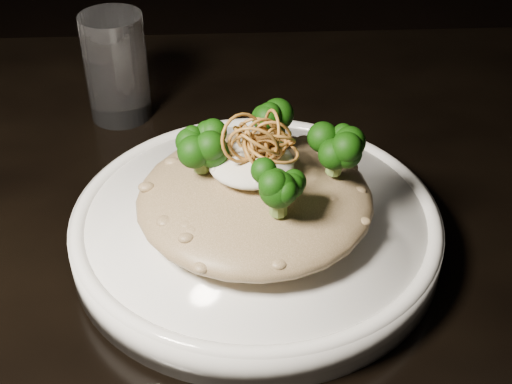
# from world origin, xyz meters

# --- Properties ---
(table) EXTENTS (1.10, 0.80, 0.75)m
(table) POSITION_xyz_m (0.00, 0.00, 0.67)
(table) COLOR black
(table) RESTS_ON ground
(plate) EXTENTS (0.31, 0.31, 0.03)m
(plate) POSITION_xyz_m (0.03, -0.02, 0.77)
(plate) COLOR white
(plate) RESTS_ON table
(risotto) EXTENTS (0.19, 0.19, 0.04)m
(risotto) POSITION_xyz_m (0.03, -0.03, 0.80)
(risotto) COLOR brown
(risotto) RESTS_ON plate
(broccoli) EXTENTS (0.14, 0.14, 0.05)m
(broccoli) POSITION_xyz_m (0.04, -0.03, 0.85)
(broccoli) COLOR black
(broccoli) RESTS_ON risotto
(cheese) EXTENTS (0.07, 0.07, 0.02)m
(cheese) POSITION_xyz_m (0.03, -0.02, 0.83)
(cheese) COLOR white
(cheese) RESTS_ON risotto
(shallots) EXTENTS (0.06, 0.06, 0.04)m
(shallots) POSITION_xyz_m (0.03, -0.03, 0.86)
(shallots) COLOR brown
(shallots) RESTS_ON cheese
(drinking_glass) EXTENTS (0.08, 0.08, 0.11)m
(drinking_glass) POSITION_xyz_m (-0.10, 0.20, 0.81)
(drinking_glass) COLOR white
(drinking_glass) RESTS_ON table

